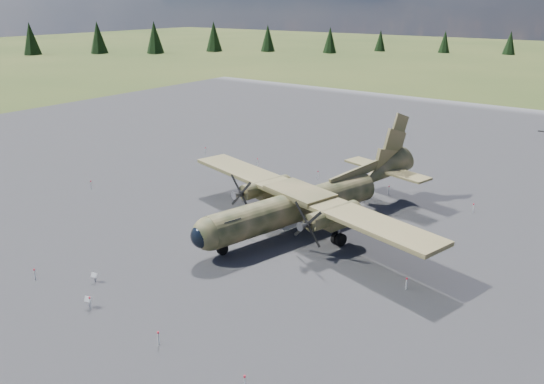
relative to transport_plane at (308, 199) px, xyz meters
The scene contains 7 objects.
ground 7.98m from the transport_plane, 140.67° to the right, with size 500.00×500.00×0.00m, color brown.
apron 8.22m from the transport_plane, 138.47° to the left, with size 120.00×120.00×0.04m, color slate.
transport_plane is the anchor object (origin of this frame).
info_placard_left 17.47m from the transport_plane, 111.76° to the right, with size 0.47×0.28×0.70m.
info_placard_right 18.80m from the transport_plane, 102.78° to the right, with size 0.51×0.32×0.74m.
barrier_fence 8.23m from the transport_plane, 142.34° to the right, with size 33.12×29.62×0.85m.
treeline 14.53m from the transport_plane, 149.46° to the right, with size 346.30×345.21×10.95m.
Camera 1 is at (27.28, -29.44, 17.65)m, focal length 35.00 mm.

